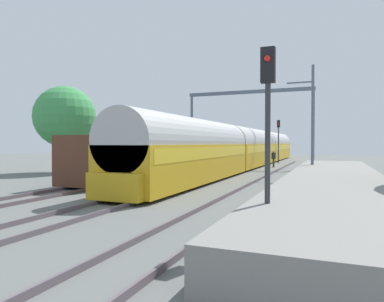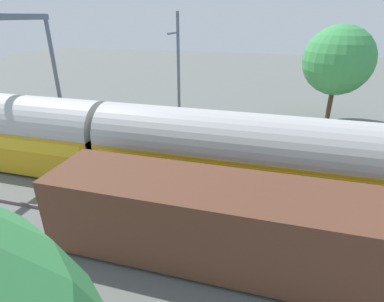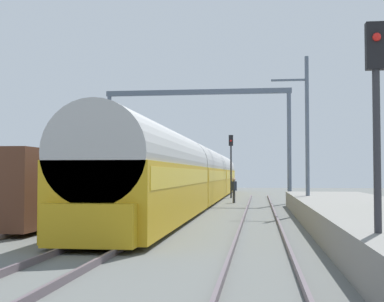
% 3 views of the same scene
% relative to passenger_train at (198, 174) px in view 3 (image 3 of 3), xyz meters
% --- Properties ---
extents(ground, '(120.00, 120.00, 0.00)m').
position_rel_passenger_train_xyz_m(ground, '(0.00, -19.36, -1.97)').
color(ground, slate).
extents(track_far_west, '(1.52, 60.00, 0.16)m').
position_rel_passenger_train_xyz_m(track_far_west, '(-4.28, -19.36, -1.89)').
color(track_far_west, '#60535A').
rests_on(track_far_west, ground).
extents(track_west, '(1.52, 60.00, 0.16)m').
position_rel_passenger_train_xyz_m(track_west, '(0.00, -19.36, -1.89)').
color(track_west, '#60535A').
rests_on(track_west, ground).
extents(track_east, '(1.52, 60.00, 0.16)m').
position_rel_passenger_train_xyz_m(track_east, '(4.28, -19.36, -1.89)').
color(track_east, '#60535A').
rests_on(track_east, ground).
extents(platform, '(4.40, 28.00, 0.90)m').
position_rel_passenger_train_xyz_m(platform, '(8.09, -17.36, -1.52)').
color(platform, gray).
rests_on(platform, ground).
extents(passenger_train, '(2.93, 49.20, 3.82)m').
position_rel_passenger_train_xyz_m(passenger_train, '(0.00, 0.00, 0.00)').
color(passenger_train, gold).
rests_on(passenger_train, ground).
extents(freight_car, '(2.80, 13.00, 2.70)m').
position_rel_passenger_train_xyz_m(freight_car, '(-4.28, -15.44, -0.50)').
color(freight_car, '#563323').
rests_on(freight_car, ground).
extents(person_crossing, '(0.39, 0.46, 1.73)m').
position_rel_passenger_train_xyz_m(person_crossing, '(2.51, -0.44, -0.94)').
color(person_crossing, '#323232').
rests_on(person_crossing, ground).
extents(railway_signal_near, '(0.36, 0.30, 4.87)m').
position_rel_passenger_train_xyz_m(railway_signal_near, '(6.44, -27.21, 1.16)').
color(railway_signal_near, '#2D2D33').
rests_on(railway_signal_near, ground).
extents(railway_signal_far, '(0.36, 0.30, 5.24)m').
position_rel_passenger_train_xyz_m(railway_signal_far, '(1.92, 7.21, 1.37)').
color(railway_signal_far, '#2D2D33').
rests_on(railway_signal_far, ground).
extents(catenary_gantry, '(12.95, 0.28, 7.86)m').
position_rel_passenger_train_xyz_m(catenary_gantry, '(0.00, -0.71, 3.69)').
color(catenary_gantry, slate).
rests_on(catenary_gantry, ground).
extents(catenary_pole_east_mid, '(1.90, 0.20, 8.00)m').
position_rel_passenger_train_xyz_m(catenary_pole_east_mid, '(6.63, -9.90, 2.18)').
color(catenary_pole_east_mid, slate).
rests_on(catenary_pole_east_mid, ground).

